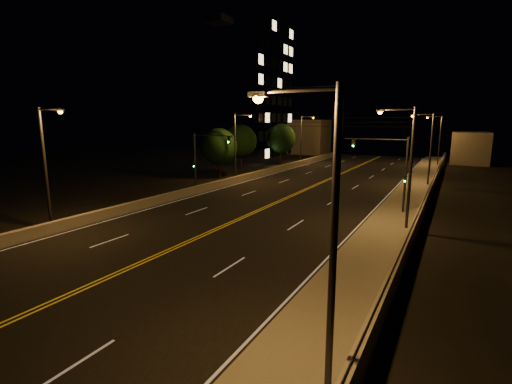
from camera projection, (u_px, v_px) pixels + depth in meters
The scene contains 23 objects.
road at pixel (246, 216), 29.62m from camera, with size 18.00×120.00×0.02m, color black.
sidewalk at pixel (387, 234), 24.56m from camera, with size 3.60×120.00×0.30m, color gray.
curb at pixel (358, 231), 25.45m from camera, with size 0.14×120.00×0.15m, color gray.
parapet_wall at pixel (415, 227), 23.67m from camera, with size 0.30×120.00×1.00m, color #A59E89.
jersey_barrier at pixel (159, 200), 33.83m from camera, with size 0.45×120.00×0.82m, color #A59E89.
distant_building_right at pixel (470, 148), 66.68m from camera, with size 6.00×10.00×5.59m, color gray.
distant_building_left at pixel (309, 137), 86.10m from camera, with size 8.00×8.00×7.79m, color gray.
parapet_rail at pixel (415, 219), 23.57m from camera, with size 0.06×0.06×120.00m, color black.
lane_markings at pixel (245, 216), 29.56m from camera, with size 17.32×116.00×0.00m.
streetlight_0 at pixel (323, 223), 9.54m from camera, with size 2.55×0.28×8.40m.
streetlight_1 at pixel (407, 161), 24.68m from camera, with size 2.55×0.28×8.40m.
streetlight_2 at pixel (428, 144), 42.16m from camera, with size 2.55×0.28×8.40m.
streetlight_3 at pixel (438, 137), 61.54m from camera, with size 2.55×0.28×8.40m.
streetlight_4 at pixel (47, 160), 24.98m from camera, with size 2.55×0.28×8.40m.
streetlight_5 at pixel (237, 142), 46.36m from camera, with size 2.55×0.28×8.40m.
streetlight_6 at pixel (303, 136), 65.76m from camera, with size 2.55×0.28×8.40m.
traffic_signal_right at pixel (393, 166), 29.66m from camera, with size 5.11×0.31×6.26m.
traffic_signal_left at pixel (202, 156), 38.44m from camera, with size 5.11×0.31×6.26m.
overhead_wires at pixel (294, 122), 36.45m from camera, with size 22.00×0.03×0.83m.
building_tower at pixel (220, 94), 70.53m from camera, with size 24.00×15.00×26.41m.
tree_0 at pixel (219, 147), 49.32m from camera, with size 4.85×4.85×6.58m.
tree_1 at pixel (240, 141), 58.21m from camera, with size 5.16×5.16×6.99m.
tree_2 at pixel (281, 138), 65.82m from camera, with size 5.25×5.25×7.11m.
Camera 1 is at (14.36, -4.90, 7.48)m, focal length 26.00 mm.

